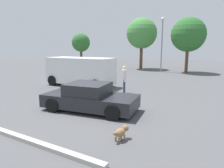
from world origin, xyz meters
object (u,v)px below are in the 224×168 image
object	(u,v)px
van_white	(81,71)
pedestrian	(124,77)
dog	(121,132)
light_post_near	(162,35)
sedan_foreground	(90,98)

from	to	relation	value
van_white	pedestrian	xyz separation A→B (m)	(3.90, -0.58, -0.10)
dog	light_post_near	size ratio (longest dim) A/B	0.10
sedan_foreground	van_white	world-z (taller)	van_white
van_white	pedestrian	bearing A→B (deg)	-10.02
dog	pedestrian	bearing A→B (deg)	40.08
sedan_foreground	dog	distance (m)	3.33
sedan_foreground	pedestrian	xyz separation A→B (m)	(-0.17, 3.87, 0.45)
sedan_foreground	pedestrian	world-z (taller)	pedestrian
sedan_foreground	pedestrian	bearing A→B (deg)	83.90
sedan_foreground	light_post_near	distance (m)	16.42
pedestrian	van_white	bearing A→B (deg)	143.49
sedan_foreground	van_white	size ratio (longest dim) A/B	0.88
dog	light_post_near	bearing A→B (deg)	27.20
dog	pedestrian	xyz separation A→B (m)	(-2.82, 5.86, 0.75)
sedan_foreground	pedestrian	distance (m)	3.90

